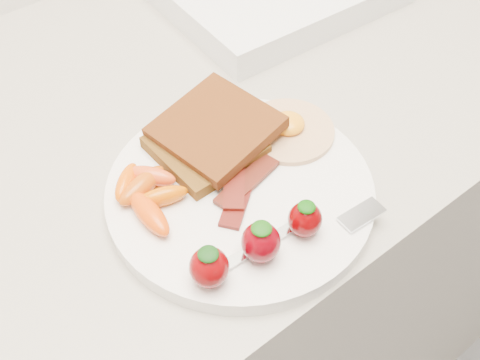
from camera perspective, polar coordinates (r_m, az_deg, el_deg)
counter at (r=1.06m, az=-6.73°, el=-12.68°), size 2.00×0.60×0.90m
plate at (r=0.61m, az=0.00°, el=-1.18°), size 0.27×0.27×0.02m
toast_lower at (r=0.63m, az=-3.31°, el=3.19°), size 0.10×0.10×0.01m
toast_upper at (r=0.63m, az=-2.31°, el=4.99°), size 0.13×0.12×0.03m
fried_egg at (r=0.65m, az=4.60°, el=4.87°), size 0.12×0.12×0.02m
bacon_strips at (r=0.60m, az=0.03°, el=-0.47°), size 0.10×0.09×0.01m
baby_carrots at (r=0.59m, az=-8.88°, el=-1.14°), size 0.07×0.10×0.02m
strawberries at (r=0.53m, az=1.46°, el=-6.08°), size 0.13×0.05×0.04m
fork at (r=0.57m, az=6.81°, el=-4.58°), size 0.17×0.05×0.00m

